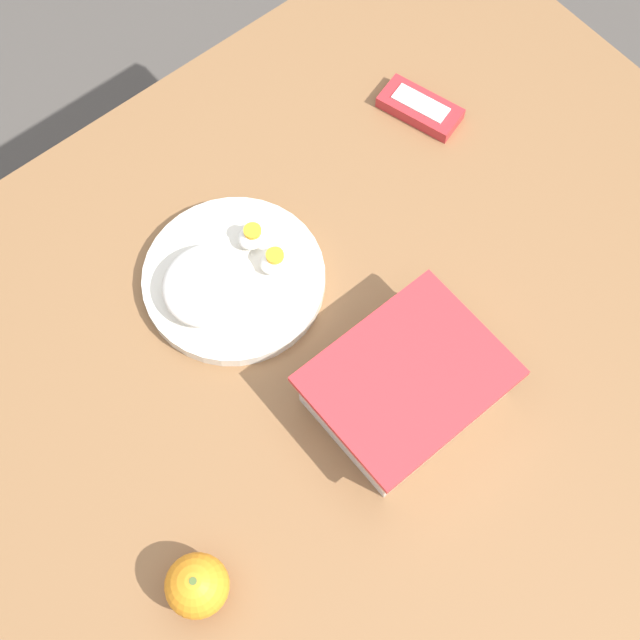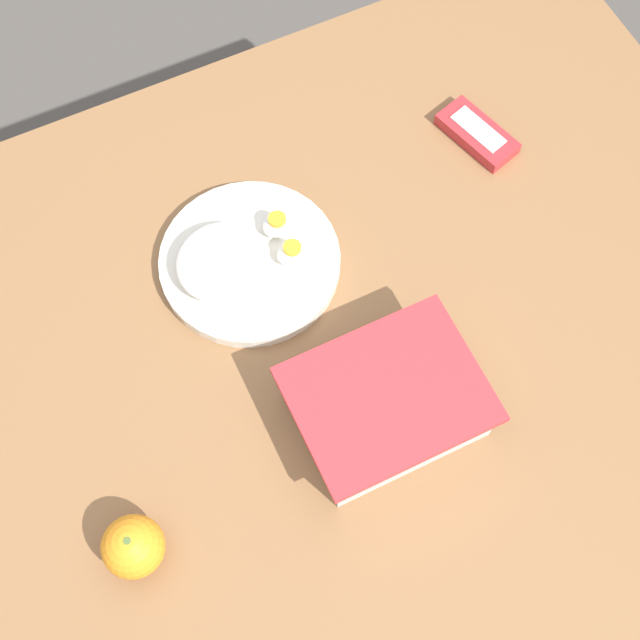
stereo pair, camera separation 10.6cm
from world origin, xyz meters
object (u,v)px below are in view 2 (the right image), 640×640
object	(u,v)px
rice_plate	(243,261)
orange_fruit	(133,547)
candy_bar	(477,134)
food_container	(385,405)

from	to	relation	value
rice_plate	orange_fruit	bearing A→B (deg)	48.10
candy_bar	food_container	bearing A→B (deg)	45.09
orange_fruit	rice_plate	size ratio (longest dim) A/B	0.30
food_container	rice_plate	world-z (taller)	food_container
rice_plate	candy_bar	size ratio (longest dim) A/B	1.87
orange_fruit	candy_bar	world-z (taller)	orange_fruit
orange_fruit	rice_plate	world-z (taller)	orange_fruit
orange_fruit	candy_bar	bearing A→B (deg)	-152.32
rice_plate	candy_bar	distance (m)	0.37
rice_plate	food_container	bearing A→B (deg)	105.97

